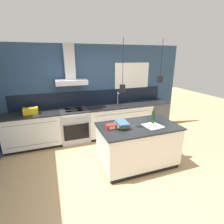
% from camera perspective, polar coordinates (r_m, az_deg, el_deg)
% --- Properties ---
extents(ground_plane, '(16.00, 16.00, 0.00)m').
position_cam_1_polar(ground_plane, '(3.86, 1.86, -18.55)').
color(ground_plane, tan).
rests_on(ground_plane, ground).
extents(wall_back, '(5.60, 2.02, 2.60)m').
position_cam_1_polar(wall_back, '(5.10, -6.72, 7.16)').
color(wall_back, navy).
rests_on(wall_back, ground_plane).
extents(counter_run_left, '(1.39, 0.64, 0.91)m').
position_cam_1_polar(counter_run_left, '(4.95, -24.43, -5.54)').
color(counter_run_left, black).
rests_on(counter_run_left, ground_plane).
extents(counter_run_sink, '(1.94, 0.64, 1.28)m').
position_cam_1_polar(counter_run_sink, '(5.28, 2.51, -2.44)').
color(counter_run_sink, black).
rests_on(counter_run_sink, ground_plane).
extents(oven_range, '(0.76, 0.66, 0.91)m').
position_cam_1_polar(oven_range, '(4.95, -12.06, -4.33)').
color(oven_range, '#B5B5BA').
rests_on(oven_range, ground_plane).
extents(dishwasher, '(0.60, 0.65, 0.91)m').
position_cam_1_polar(dishwasher, '(5.85, 14.05, -0.97)').
color(dishwasher, '#4C4C51').
rests_on(dishwasher, ground_plane).
extents(kitchen_island, '(1.65, 0.98, 0.91)m').
position_cam_1_polar(kitchen_island, '(3.87, 8.32, -10.56)').
color(kitchen_island, black).
rests_on(kitchen_island, ground_plane).
extents(bottle_on_island, '(0.07, 0.07, 0.34)m').
position_cam_1_polar(bottle_on_island, '(3.80, 13.31, -1.63)').
color(bottle_on_island, '#193319').
rests_on(bottle_on_island, kitchen_island).
extents(book_stack, '(0.28, 0.37, 0.13)m').
position_cam_1_polar(book_stack, '(3.51, 3.30, -4.10)').
color(book_stack, '#B2332D').
rests_on(book_stack, kitchen_island).
extents(red_supply_box, '(0.20, 0.14, 0.09)m').
position_cam_1_polar(red_supply_box, '(3.45, -0.29, -4.82)').
color(red_supply_box, red).
rests_on(red_supply_box, kitchen_island).
extents(paper_pile, '(0.38, 0.39, 0.01)m').
position_cam_1_polar(paper_pile, '(3.71, 13.18, -4.40)').
color(paper_pile, silver).
rests_on(paper_pile, kitchen_island).
extents(yellow_toolbox, '(0.34, 0.18, 0.19)m').
position_cam_1_polar(yellow_toolbox, '(4.77, -25.02, 0.34)').
color(yellow_toolbox, gold).
rests_on(yellow_toolbox, counter_run_left).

